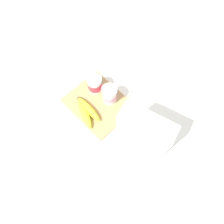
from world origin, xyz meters
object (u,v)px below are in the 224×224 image
at_px(cutting_board, 98,104).
at_px(banana_bunch, 86,111).
at_px(cereal_box, 143,135).
at_px(yogurt_cup_back, 109,95).
at_px(yogurt_cup_front, 95,84).

height_order(cutting_board, banana_bunch, banana_bunch).
distance_m(cereal_box, banana_bunch, 0.31).
bearing_deg(yogurt_cup_back, banana_bunch, -101.91).
xyz_separation_m(cutting_board, cereal_box, (0.28, -0.01, 0.14)).
xyz_separation_m(cereal_box, banana_bunch, (-0.28, -0.06, -0.12)).
relative_size(yogurt_cup_back, banana_bunch, 0.57).
relative_size(cereal_box, banana_bunch, 1.74).
bearing_deg(cereal_box, yogurt_cup_front, 155.28).
bearing_deg(cereal_box, cutting_board, 162.11).
bearing_deg(banana_bunch, cereal_box, 12.77).
xyz_separation_m(cereal_box, yogurt_cup_back, (-0.26, 0.06, -0.08)).
bearing_deg(banana_bunch, yogurt_cup_front, 119.31).
distance_m(yogurt_cup_front, yogurt_cup_back, 0.09).
bearing_deg(yogurt_cup_front, cereal_box, -8.57).
xyz_separation_m(yogurt_cup_front, yogurt_cup_back, (0.09, 0.01, 0.00)).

